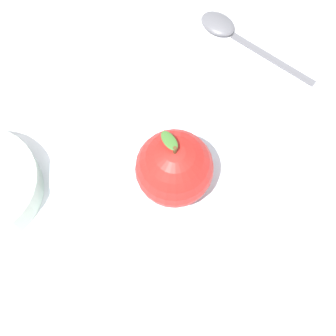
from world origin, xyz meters
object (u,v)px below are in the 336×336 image
at_px(apple, 174,168).
at_px(knife, 249,76).
at_px(spoon, 230,31).
at_px(dinner_plate, 168,171).

relative_size(apple, knife, 0.46).
xyz_separation_m(knife, spoon, (0.07, -0.02, 0.00)).
xyz_separation_m(dinner_plate, apple, (-0.02, 0.00, 0.05)).
bearing_deg(dinner_plate, spoon, -53.68).
height_order(dinner_plate, spoon, dinner_plate).
relative_size(dinner_plate, apple, 2.89).
bearing_deg(apple, knife, -64.28).
height_order(knife, spoon, spoon).
relative_size(apple, spoon, 0.55).
xyz_separation_m(dinner_plate, spoon, (0.13, -0.17, -0.01)).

